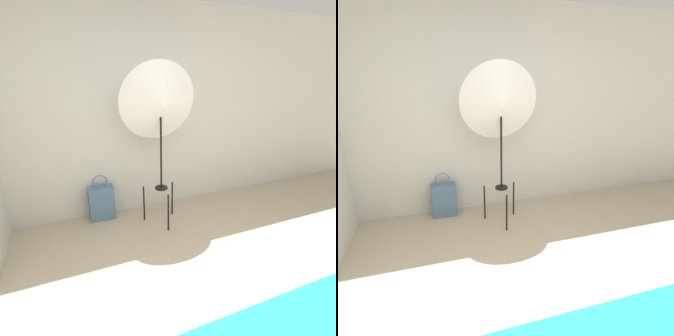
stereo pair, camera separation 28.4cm
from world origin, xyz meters
TOP-DOWN VIEW (x-y plane):
  - wall_back at (0.00, 2.35)m, footprint 8.00×0.05m
  - photo_umbrella at (0.09, 1.83)m, footprint 0.90×0.42m
  - tote_bag at (-0.59, 2.19)m, footprint 0.31×0.16m

SIDE VIEW (x-z plane):
  - tote_bag at x=-0.59m, z-range -0.08..0.52m
  - wall_back at x=0.00m, z-range 0.00..2.60m
  - photo_umbrella at x=0.09m, z-range 0.49..2.40m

